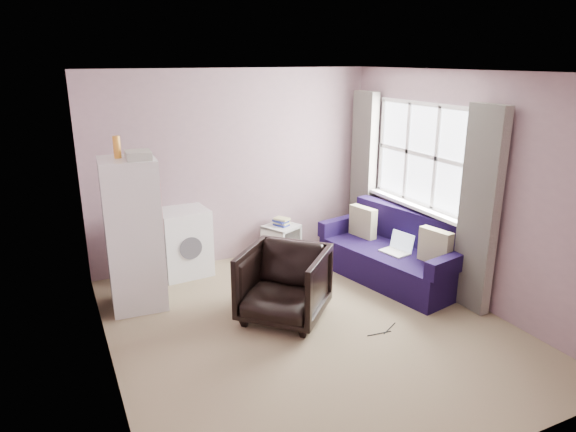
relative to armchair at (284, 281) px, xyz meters
name	(u,v)px	position (x,y,z in m)	size (l,w,h in m)	color
room	(312,208)	(0.18, -0.26, 0.83)	(3.84, 4.24, 2.54)	#8E7D5D
armchair	(284,281)	(0.00, 0.00, 0.00)	(0.82, 0.77, 0.84)	black
fridge	(133,233)	(-1.32, 0.96, 0.41)	(0.61, 0.60, 1.87)	silver
washing_machine	(183,240)	(-0.64, 1.62, 0.02)	(0.64, 0.64, 0.84)	silver
side_table	(281,238)	(0.71, 1.60, -0.16)	(0.53, 0.53, 0.55)	silver
sofa	(396,255)	(1.67, 0.34, -0.12)	(1.19, 1.97, 0.82)	#160B36
window_dressing	(413,187)	(1.94, 0.43, 0.69)	(0.17, 2.62, 2.18)	white
floor_cables	(385,331)	(0.79, -0.69, -0.42)	(0.40, 0.14, 0.01)	black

